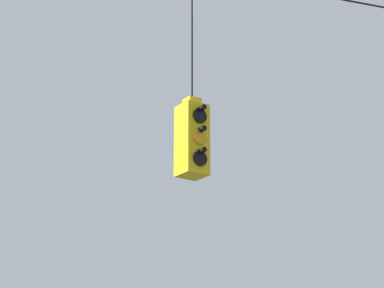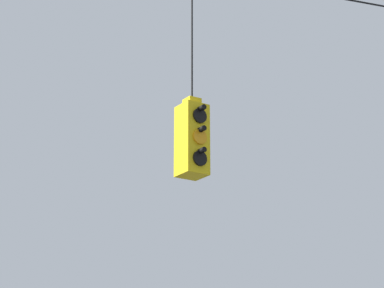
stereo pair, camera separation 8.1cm
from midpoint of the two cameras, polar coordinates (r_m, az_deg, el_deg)
traffic_light_over_intersection at (r=9.72m, az=0.24°, el=0.44°), size 0.34×0.58×3.15m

